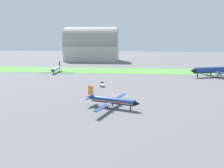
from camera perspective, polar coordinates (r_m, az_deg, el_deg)
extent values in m
plane|color=slate|center=(85.11, 1.84, -2.87)|extent=(600.00, 600.00, 0.00)
cube|color=#549342|center=(149.93, 3.46, 3.41)|extent=(360.00, 28.00, 0.08)
cylinder|color=navy|center=(137.72, 24.27, 3.29)|extent=(22.10, 10.66, 3.40)
cone|color=black|center=(130.45, 19.99, 3.21)|extent=(4.03, 4.17, 3.33)
cube|color=#19479E|center=(137.75, 24.26, 3.19)|extent=(20.96, 10.31, 0.48)
cube|color=navy|center=(132.53, 26.42, 2.56)|extent=(7.01, 14.70, 0.34)
cube|color=navy|center=(144.00, 22.63, 3.50)|extent=(7.01, 14.70, 0.34)
cylinder|color=#B7BABF|center=(134.71, 25.65, 2.23)|extent=(4.12, 3.00, 1.87)
cylinder|color=#B7BABF|center=(142.04, 23.23, 2.86)|extent=(4.12, 3.00, 1.87)
cylinder|color=black|center=(132.59, 21.01, 2.05)|extent=(0.61, 0.61, 2.16)
cylinder|color=black|center=(137.01, 25.36, 1.98)|extent=(0.61, 0.61, 2.16)
cylinder|color=black|center=(141.12, 24.00, 2.35)|extent=(0.61, 0.61, 2.16)
cylinder|color=navy|center=(69.03, 0.21, -4.29)|extent=(13.92, 6.40, 1.95)
cone|color=black|center=(66.35, 6.39, -5.02)|extent=(2.46, 2.44, 1.91)
cone|color=navy|center=(72.59, -5.71, -3.35)|extent=(3.15, 2.55, 1.76)
cube|color=orange|center=(69.07, 0.21, -4.40)|extent=(13.19, 6.18, 0.27)
cube|color=navy|center=(74.02, 1.63, -3.47)|extent=(4.77, 10.59, 0.20)
cube|color=navy|center=(64.64, -2.07, -5.71)|extent=(4.77, 10.59, 0.20)
cylinder|color=#B7BABF|center=(72.09, 1.44, -3.88)|extent=(1.68, 1.10, 0.62)
cylinder|color=#B7BABF|center=(66.07, -0.90, -5.32)|extent=(1.68, 1.10, 0.62)
cube|color=orange|center=(71.85, -5.48, -1.62)|extent=(1.74, 0.79, 3.12)
cube|color=navy|center=(73.56, -4.92, -3.18)|extent=(1.99, 2.96, 0.16)
cube|color=navy|center=(71.27, -5.99, -3.68)|extent=(1.99, 2.96, 0.16)
cylinder|color=black|center=(67.43, 4.77, -6.19)|extent=(0.35, 0.35, 1.37)
cylinder|color=black|center=(71.57, 0.13, -5.09)|extent=(0.35, 0.35, 1.37)
cylinder|color=black|center=(68.22, -1.21, -5.93)|extent=(0.35, 0.35, 1.37)
cylinder|color=silver|center=(145.05, -14.11, 3.75)|extent=(2.71, 14.47, 2.00)
cone|color=black|center=(137.49, -15.05, 3.29)|extent=(2.06, 2.09, 1.96)
cone|color=silver|center=(153.01, -13.22, 4.27)|extent=(1.93, 2.88, 1.80)
cube|color=black|center=(145.07, -14.10, 3.69)|extent=(2.71, 13.68, 0.28)
cube|color=silver|center=(144.00, -11.96, 3.65)|extent=(11.05, 1.94, 0.20)
cube|color=silver|center=(147.15, -16.11, 3.61)|extent=(11.05, 1.94, 0.20)
cylinder|color=#B7BABF|center=(143.97, -12.78, 3.61)|extent=(0.72, 1.63, 0.64)
cylinder|color=#B7BABF|center=(146.00, -15.44, 3.59)|extent=(0.72, 1.63, 0.64)
cube|color=black|center=(152.36, -13.30, 5.13)|extent=(0.33, 1.81, 3.20)
cube|color=silver|center=(152.26, -12.75, 4.24)|extent=(2.85, 1.34, 0.16)
cube|color=silver|center=(153.02, -13.76, 4.23)|extent=(2.85, 1.34, 0.16)
cylinder|color=black|center=(139.61, -14.77, 2.72)|extent=(0.36, 0.36, 1.40)
cylinder|color=black|center=(145.68, -13.22, 3.15)|extent=(0.36, 0.36, 1.40)
cylinder|color=black|center=(146.80, -14.71, 3.14)|extent=(0.36, 0.36, 1.40)
cube|color=white|center=(100.33, -2.53, -0.19)|extent=(2.71, 3.95, 0.90)
cube|color=#334C60|center=(101.15, -2.61, 0.37)|extent=(1.81, 1.66, 0.70)
cylinder|color=black|center=(101.54, -3.13, -0.32)|extent=(0.43, 0.74, 0.70)
cylinder|color=black|center=(101.77, -2.12, -0.28)|extent=(0.43, 0.74, 0.70)
cylinder|color=black|center=(99.09, -2.94, -0.61)|extent=(0.43, 0.74, 0.70)
cylinder|color=black|center=(99.33, -1.91, -0.57)|extent=(0.43, 0.74, 0.70)
cube|color=#BCB7B2|center=(218.31, -5.18, 8.13)|extent=(50.67, 23.31, 16.82)
cylinder|color=gray|center=(217.94, -5.24, 10.95)|extent=(49.65, 25.64, 25.64)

